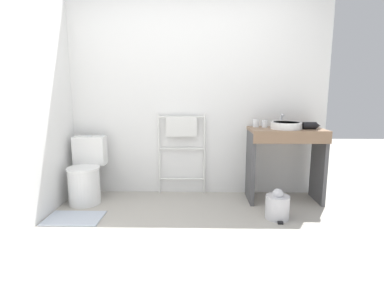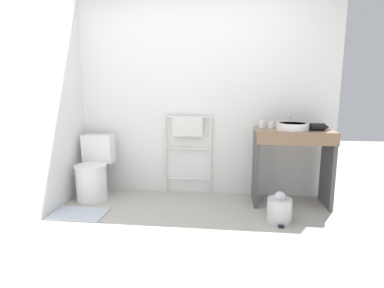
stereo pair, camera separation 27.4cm
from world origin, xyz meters
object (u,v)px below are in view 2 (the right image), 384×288
Objects in this scene: cup_near_wall at (262,124)px; hair_dryer at (318,127)px; sink_basin at (293,126)px; trash_bin at (279,209)px; towel_radiator at (187,135)px; cup_near_edge at (271,125)px; toilet at (94,172)px.

cup_near_wall reaches higher than hair_dryer.
trash_bin is at bearing -110.87° from sink_basin.
towel_radiator is at bearing 174.05° from cup_near_wall.
hair_dryer is at bearing -17.49° from cup_near_edge.
trash_bin is at bearing -79.53° from cup_near_wall.
hair_dryer reaches higher than toilet.
towel_radiator is 1.00m from cup_near_edge.
toilet is 2.61m from hair_dryer.
towel_radiator reaches higher than sink_basin.
toilet is 2.20× the size of sink_basin.
trash_bin is (1.01, -0.74, -0.61)m from towel_radiator.
sink_basin is 4.27× the size of cup_near_edge.
trash_bin is (2.10, -0.44, -0.19)m from toilet.
cup_near_wall is at bearing 5.97° from toilet.
hair_dryer is at bearing 46.69° from trash_bin.
cup_near_wall is at bearing 152.04° from sink_basin.
sink_basin is (2.29, 0.04, 0.57)m from toilet.
toilet is 0.75× the size of towel_radiator.
cup_near_wall reaches higher than sink_basin.
cup_near_edge reaches higher than sink_basin.
towel_radiator reaches higher than cup_near_edge.
cup_near_wall is at bearing 165.34° from cup_near_edge.
sink_basin is at bearing 177.47° from hair_dryer.
sink_basin is 0.35m from cup_near_wall.
toilet is 8.65× the size of cup_near_wall.
hair_dryer is 0.62× the size of trash_bin.
cup_near_edge is 0.99m from trash_bin.
cup_near_edge is 0.49m from hair_dryer.
toilet is at bearing -164.71° from towel_radiator.
trash_bin is (0.12, -0.65, -0.77)m from cup_near_wall.
trash_bin is (0.02, -0.63, -0.77)m from cup_near_edge.
toilet is 3.89× the size of hair_dryer.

